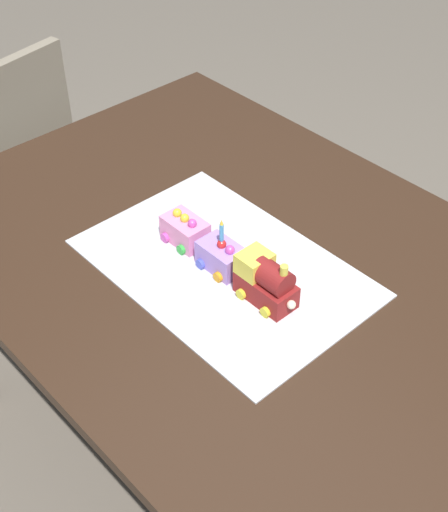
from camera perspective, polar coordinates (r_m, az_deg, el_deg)
The scene contains 8 objects.
ground_plane at distance 2.11m, azimuth 0.58°, elevation -15.18°, with size 8.00×8.00×0.00m, color #6B6054.
dining_table at distance 1.63m, azimuth 0.73°, elevation -2.61°, with size 1.40×1.00×0.74m.
chair at distance 2.41m, azimuth -17.14°, elevation 6.86°, with size 0.47×0.47×0.86m.
cake_board at distance 1.52m, azimuth 0.00°, elevation -0.92°, with size 0.60×0.40×0.00m, color silver.
cake_locomotive at distance 1.41m, azimuth 3.34°, elevation -1.99°, with size 0.14×0.08×0.12m.
cake_car_hopper_lavender at distance 1.49m, azimuth -0.17°, elevation -0.04°, with size 0.10×0.08×0.07m.
cake_car_caboose_bubblegum at distance 1.56m, azimuth -3.10°, elevation 2.08°, with size 0.10×0.08×0.07m.
birthday_candle at distance 1.45m, azimuth -0.20°, elevation 2.03°, with size 0.01×0.01×0.05m.
Camera 1 is at (-0.86, 0.81, 1.75)m, focal length 50.41 mm.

